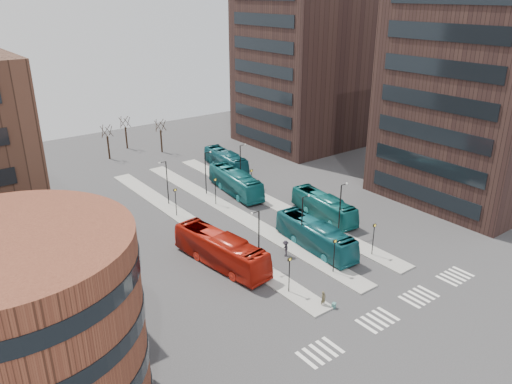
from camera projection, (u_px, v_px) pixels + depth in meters
ground at (423, 339)px, 41.48m from camera, size 160.00×160.00×0.00m
island_left at (195, 226)px, 61.32m from camera, size 2.50×45.00×0.15m
island_mid at (235, 213)px, 64.70m from camera, size 2.50×45.00×0.15m
island_right at (271, 202)px, 68.07m from camera, size 2.50×45.00×0.15m
suitcase at (334, 306)px, 45.46m from camera, size 0.50×0.45×0.50m
red_bus at (221, 250)px, 52.15m from camera, size 4.47×12.70×3.46m
teal_bus_a at (315, 236)px, 55.54m from camera, size 3.40×11.57×3.18m
teal_bus_b at (235, 182)px, 70.99m from camera, size 4.12×12.03×3.28m
teal_bus_c at (324, 206)px, 63.36m from camera, size 3.59×10.89×2.98m
teal_bus_d at (226, 160)px, 80.48m from camera, size 3.56×10.98×3.00m
traveller at (323, 299)px, 45.58m from camera, size 0.58×0.40×1.51m
commuter_a at (239, 254)px, 53.02m from camera, size 1.07×0.96×1.80m
commuter_b at (336, 254)px, 52.90m from camera, size 0.69×1.17×1.87m
commuter_c at (285, 248)px, 54.16m from camera, size 1.18×1.37×1.84m
bicycle_far at (141, 381)px, 36.37m from camera, size 1.73×0.96×0.86m
crosswalk_stripes at (397, 309)px, 45.41m from camera, size 22.35×2.40×0.01m
round_building at (21, 341)px, 30.49m from camera, size 15.16×15.16×14.00m
tower_near at (481, 88)px, 65.66m from camera, size 20.12×20.00×30.00m
tower_far at (305, 61)px, 90.72m from camera, size 20.12×20.00×30.00m
sign_poles at (267, 216)px, 58.44m from camera, size 12.45×22.12×3.65m
lamp_posts at (248, 192)px, 62.27m from camera, size 14.04×20.24×6.12m
bare_trees at (132, 138)px, 88.17m from camera, size 10.97×8.14×5.90m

